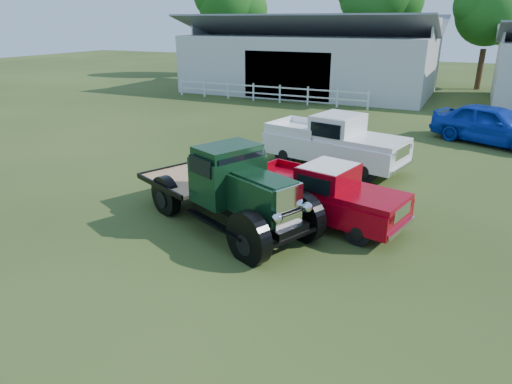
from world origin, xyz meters
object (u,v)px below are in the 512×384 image
at_px(vintage_flatbed, 226,185).
at_px(red_pickup, 324,193).
at_px(white_pickup, 334,142).
at_px(misc_car_blue, 492,125).

relative_size(vintage_flatbed, red_pickup, 1.24).
bearing_deg(white_pickup, vintage_flatbed, -88.05).
distance_m(red_pickup, misc_car_blue, 12.21).
xyz_separation_m(red_pickup, white_pickup, (-1.18, 4.94, 0.17)).
relative_size(red_pickup, misc_car_blue, 0.88).
height_order(vintage_flatbed, white_pickup, vintage_flatbed).
xyz_separation_m(vintage_flatbed, red_pickup, (2.35, 1.33, -0.29)).
xyz_separation_m(red_pickup, misc_car_blue, (4.21, 11.46, 0.05)).
bearing_deg(red_pickup, vintage_flatbed, -137.77).
distance_m(vintage_flatbed, misc_car_blue, 14.37).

